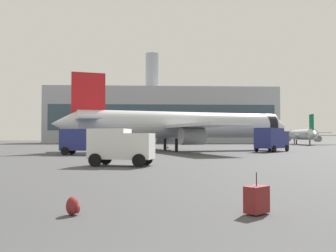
# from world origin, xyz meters

# --- Properties ---
(airplane_at_gate) EXTENTS (35.14, 32.05, 10.50)m
(airplane_at_gate) POSITION_xyz_m (5.19, 49.50, 3.66)
(airplane_at_gate) COLOR silver
(airplane_at_gate) RESTS_ON ground
(airplane_taxiing) EXTENTS (22.57, 24.91, 7.33)m
(airplane_taxiing) POSITION_xyz_m (40.31, 91.59, 2.55)
(airplane_taxiing) COLOR silver
(airplane_taxiing) RESTS_ON ground
(service_truck) EXTENTS (5.06, 3.09, 2.90)m
(service_truck) POSITION_xyz_m (-7.06, 38.87, 1.61)
(service_truck) COLOR navy
(service_truck) RESTS_ON ground
(fuel_truck) EXTENTS (5.83, 6.04, 3.20)m
(fuel_truck) POSITION_xyz_m (17.08, 46.08, 1.77)
(fuel_truck) COLOR navy
(fuel_truck) RESTS_ON ground
(cargo_van) EXTENTS (4.74, 3.18, 2.60)m
(cargo_van) POSITION_xyz_m (-1.52, 22.57, 1.45)
(cargo_van) COLOR white
(cargo_van) RESTS_ON ground
(safety_cone_near) EXTENTS (0.44, 0.44, 0.62)m
(safety_cone_near) POSITION_xyz_m (-5.04, 53.23, 0.30)
(safety_cone_near) COLOR #F2590C
(safety_cone_near) RESTS_ON ground
(safety_cone_mid) EXTENTS (0.44, 0.44, 0.64)m
(safety_cone_mid) POSITION_xyz_m (-3.15, 38.49, 0.31)
(safety_cone_mid) COLOR #F2590C
(safety_cone_mid) RESTS_ON ground
(safety_cone_far) EXTENTS (0.44, 0.44, 0.75)m
(safety_cone_far) POSITION_xyz_m (-1.91, 56.35, 0.37)
(safety_cone_far) COLOR #F2590C
(safety_cone_far) RESTS_ON ground
(safety_cone_outer) EXTENTS (0.44, 0.44, 0.60)m
(safety_cone_outer) POSITION_xyz_m (3.70, 60.95, 0.29)
(safety_cone_outer) COLOR #F2590C
(safety_cone_outer) RESTS_ON ground
(rolling_suitcase) EXTENTS (0.75, 0.71, 1.10)m
(rolling_suitcase) POSITION_xyz_m (3.30, 6.06, 0.39)
(rolling_suitcase) COLOR maroon
(rolling_suitcase) RESTS_ON ground
(traveller_backpack) EXTENTS (0.36, 0.40, 0.48)m
(traveller_backpack) POSITION_xyz_m (-1.51, 6.20, 0.23)
(traveller_backpack) COLOR maroon
(traveller_backpack) RESTS_ON ground
(terminal_building) EXTENTS (72.98, 19.08, 29.61)m
(terminal_building) POSITION_xyz_m (4.59, 119.18, 8.94)
(terminal_building) COLOR #9EA3AD
(terminal_building) RESTS_ON ground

